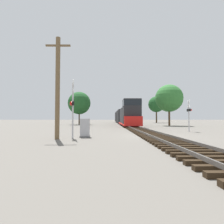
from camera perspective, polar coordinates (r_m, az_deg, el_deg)
The scene contains 10 objects.
ground_plane at distance 15.39m, azimuth 13.14°, elevation -7.62°, with size 400.00×400.00×0.00m, color #666059.
rail_track_bed at distance 15.37m, azimuth 13.14°, elevation -7.12°, with size 2.60×160.00×0.31m.
freight_train at distance 51.12m, azimuth 3.35°, elevation -1.50°, with size 2.89×49.93×4.69m.
crossing_signal_near at distance 13.37m, azimuth -12.80°, elevation 2.24°, with size 0.51×1.01×4.36m.
crossing_signal_far at distance 21.53m, azimuth 23.85°, elevation 0.10°, with size 0.44×1.01×3.60m.
relay_cabinet at distance 14.00m, azimuth -8.81°, elevation -5.24°, with size 0.77×0.61×1.47m.
utility_pole at distance 13.42m, azimuth -17.34°, elevation 7.98°, with size 1.80×0.33×7.44m.
tree_far_right at distance 37.95m, azimuth 18.12°, elevation 4.28°, with size 5.62×5.62×8.48m.
tree_mid_background at distance 43.45m, azimuth -10.64°, elevation 2.87°, with size 5.50×5.50×8.01m.
tree_deep_background at distance 63.32m, azimuth 14.28°, elevation 2.44°, with size 5.58×5.58×9.29m.
Camera 1 is at (-3.67, -14.87, 1.48)m, focal length 28.00 mm.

